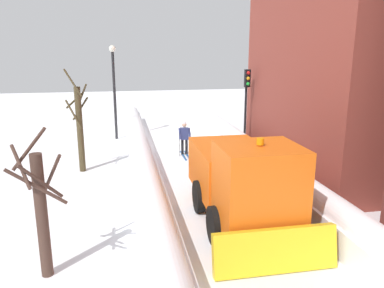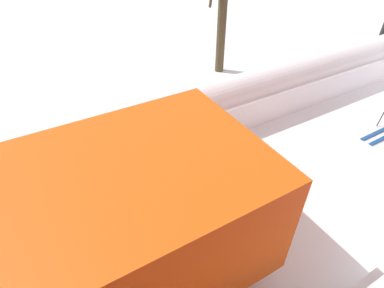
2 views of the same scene
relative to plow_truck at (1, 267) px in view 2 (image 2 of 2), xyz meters
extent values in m
plane|color=white|center=(0.20, -1.12, -1.48)|extent=(80.00, 80.00, 0.00)
cube|color=white|center=(2.78, -1.12, -1.10)|extent=(1.10, 36.00, 0.75)
cylinder|color=white|center=(2.78, -1.12, -0.72)|extent=(0.90, 34.20, 0.90)
cube|color=orange|center=(0.00, -1.32, -0.08)|extent=(2.30, 3.40, 1.60)
cylinder|color=black|center=(1.15, -1.12, -0.93)|extent=(0.25, 1.10, 1.10)
cylinder|color=#433822|center=(5.45, -6.49, 0.44)|extent=(0.28, 0.28, 3.84)
camera|label=1|loc=(3.62, 10.62, 3.91)|focal=35.27mm
camera|label=2|loc=(-2.43, -0.86, 2.91)|focal=28.45mm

